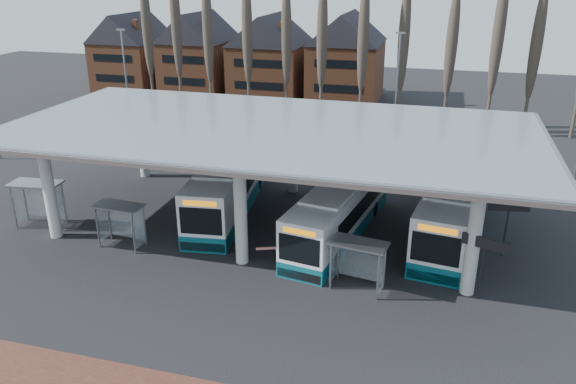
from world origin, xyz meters
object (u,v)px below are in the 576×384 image
(bus_3, at_px, (454,206))
(shelter_1, at_px, (121,215))
(shelter_0, at_px, (38,194))
(bus_1, at_px, (229,184))
(shelter_2, at_px, (359,254))
(bus_2, at_px, (340,210))

(bus_3, height_order, shelter_1, bus_3)
(shelter_0, bearing_deg, shelter_1, -17.11)
(shelter_0, distance_m, shelter_1, 6.60)
(bus_1, xyz_separation_m, bus_3, (14.55, 0.07, 0.02))
(shelter_0, height_order, shelter_2, shelter_0)
(shelter_1, xyz_separation_m, shelter_2, (14.00, -1.04, 0.01))
(shelter_0, xyz_separation_m, shelter_2, (20.48, -2.23, -0.19))
(shelter_0, bearing_deg, shelter_2, -12.98)
(bus_1, xyz_separation_m, shelter_0, (-10.52, -5.66, 0.40))
(bus_1, bearing_deg, bus_2, -21.78)
(bus_1, distance_m, bus_3, 14.55)
(bus_3, bearing_deg, bus_1, -171.86)
(bus_2, distance_m, shelter_2, 6.18)
(bus_3, xyz_separation_m, shelter_1, (-18.59, -6.91, 0.18))
(bus_1, height_order, bus_3, bus_3)
(shelter_1, bearing_deg, bus_3, 24.41)
(bus_2, bearing_deg, shelter_2, -61.44)
(bus_3, bearing_deg, shelter_0, -159.26)
(bus_1, bearing_deg, shelter_2, -45.50)
(bus_2, height_order, bus_3, bus_3)
(bus_1, xyz_separation_m, shelter_1, (-4.04, -6.84, 0.20))
(bus_2, bearing_deg, shelter_1, -149.08)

